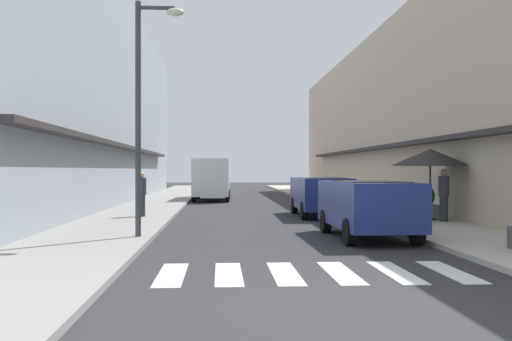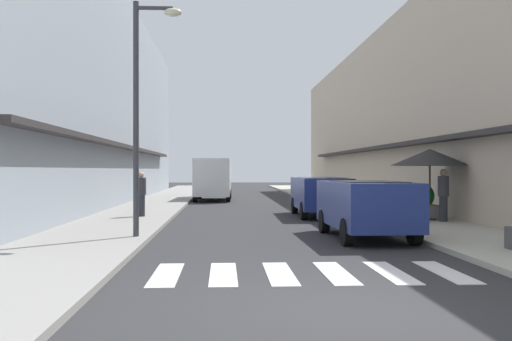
{
  "view_description": "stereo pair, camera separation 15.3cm",
  "coord_description": "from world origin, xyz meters",
  "views": [
    {
      "loc": [
        -1.56,
        -7.12,
        1.76
      ],
      "look_at": [
        -0.17,
        15.25,
        1.72
      ],
      "focal_mm": 40.47,
      "sensor_mm": 36.0,
      "label": 1
    },
    {
      "loc": [
        -1.41,
        -7.13,
        1.76
      ],
      "look_at": [
        -0.17,
        15.25,
        1.72
      ],
      "focal_mm": 40.47,
      "sensor_mm": 36.0,
      "label": 2
    }
  ],
  "objects": [
    {
      "name": "ground_plane",
      "position": [
        0.0,
        19.14,
        0.0
      ],
      "size": [
        105.27,
        105.27,
        0.0
      ],
      "primitive_type": "plane",
      "color": "#2B2B2D"
    },
    {
      "name": "sidewalk_left",
      "position": [
        -4.72,
        19.14,
        0.06
      ],
      "size": [
        2.97,
        66.99,
        0.12
      ],
      "primitive_type": "cube",
      "color": "gray",
      "rests_on": "ground_plane"
    },
    {
      "name": "sidewalk_right",
      "position": [
        4.72,
        19.14,
        0.06
      ],
      "size": [
        2.97,
        66.99,
        0.12
      ],
      "primitive_type": "cube",
      "color": "#ADA899",
      "rests_on": "ground_plane"
    },
    {
      "name": "building_row_left",
      "position": [
        -8.7,
        20.53,
        5.23
      ],
      "size": [
        5.5,
        45.06,
        10.46
      ],
      "color": "#939EA8",
      "rests_on": "ground_plane"
    },
    {
      "name": "building_row_right",
      "position": [
        8.7,
        20.53,
        4.38
      ],
      "size": [
        5.5,
        45.06,
        8.77
      ],
      "color": "#C6B299",
      "rests_on": "ground_plane"
    },
    {
      "name": "crosswalk",
      "position": [
        -0.0,
        2.55,
        0.01
      ],
      "size": [
        5.2,
        2.2,
        0.01
      ],
      "color": "silver",
      "rests_on": "ground_plane"
    },
    {
      "name": "parked_car_near",
      "position": [
        2.18,
        7.33,
        0.92
      ],
      "size": [
        1.87,
        4.23,
        1.47
      ],
      "color": "navy",
      "rests_on": "ground_plane"
    },
    {
      "name": "parked_car_mid",
      "position": [
        2.18,
        14.3,
        0.92
      ],
      "size": [
        1.85,
        4.52,
        1.47
      ],
      "color": "navy",
      "rests_on": "ground_plane"
    },
    {
      "name": "delivery_van",
      "position": [
        -2.03,
        25.78,
        1.41
      ],
      "size": [
        2.12,
        5.45,
        2.37
      ],
      "color": "silver",
      "rests_on": "ground_plane"
    },
    {
      "name": "street_lamp",
      "position": [
        -3.4,
        7.16,
        3.61
      ],
      "size": [
        1.19,
        0.28,
        5.77
      ],
      "color": "#38383D",
      "rests_on": "sidewalk_left"
    },
    {
      "name": "cafe_umbrella",
      "position": [
        5.3,
        11.33,
        2.15
      ],
      "size": [
        2.56,
        2.56,
        2.32
      ],
      "color": "#262626",
      "rests_on": "sidewalk_right"
    },
    {
      "name": "planter_midblock",
      "position": [
        5.12,
        11.6,
        0.66
      ],
      "size": [
        0.94,
        0.94,
        1.18
      ],
      "color": "slate",
      "rests_on": "sidewalk_right"
    },
    {
      "name": "pedestrian_walking_near",
      "position": [
        5.5,
        10.7,
        0.99
      ],
      "size": [
        0.34,
        0.34,
        1.65
      ],
      "rotation": [
        0.0,
        0.0,
        5.82
      ],
      "color": "#282B33",
      "rests_on": "sidewalk_right"
    },
    {
      "name": "pedestrian_walking_far",
      "position": [
        -4.32,
        13.25,
        0.93
      ],
      "size": [
        0.34,
        0.34,
        1.56
      ],
      "rotation": [
        0.0,
        0.0,
        0.17
      ],
      "color": "#282B33",
      "rests_on": "sidewalk_left"
    }
  ]
}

